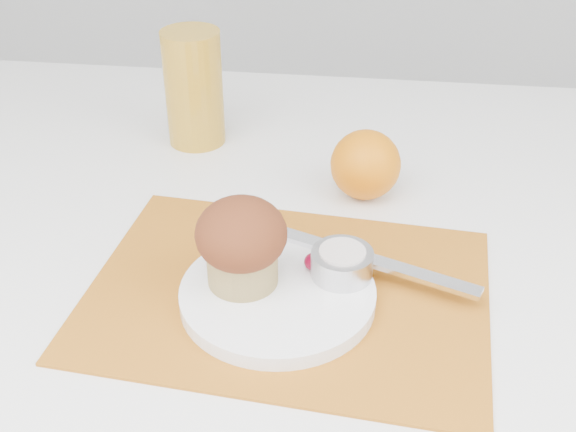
# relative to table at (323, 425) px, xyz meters

# --- Properties ---
(table) EXTENTS (1.20, 0.80, 0.75)m
(table) POSITION_rel_table_xyz_m (0.00, 0.00, 0.00)
(table) COLOR white
(table) RESTS_ON ground
(placemat) EXTENTS (0.41, 0.32, 0.00)m
(placemat) POSITION_rel_table_xyz_m (-0.03, -0.16, 0.38)
(placemat) COLOR #B36518
(placemat) RESTS_ON table
(plate) EXTENTS (0.23, 0.23, 0.02)m
(plate) POSITION_rel_table_xyz_m (-0.04, -0.18, 0.39)
(plate) COLOR white
(plate) RESTS_ON placemat
(ramekin) EXTENTS (0.08, 0.08, 0.03)m
(ramekin) POSITION_rel_table_xyz_m (0.02, -0.15, 0.41)
(ramekin) COLOR #B9B8BD
(ramekin) RESTS_ON plate
(cream) EXTENTS (0.06, 0.06, 0.01)m
(cream) POSITION_rel_table_xyz_m (0.02, -0.15, 0.42)
(cream) COLOR silver
(cream) RESTS_ON ramekin
(raspberry_near) EXTENTS (0.02, 0.02, 0.02)m
(raspberry_near) POSITION_rel_table_xyz_m (-0.01, -0.14, 0.40)
(raspberry_near) COLOR #520215
(raspberry_near) RESTS_ON plate
(raspberry_far) EXTENTS (0.02, 0.02, 0.02)m
(raspberry_far) POSITION_rel_table_xyz_m (0.01, -0.14, 0.40)
(raspberry_far) COLOR #56020D
(raspberry_far) RESTS_ON plate
(butter_knife) EXTENTS (0.21, 0.09, 0.01)m
(butter_knife) POSITION_rel_table_xyz_m (0.05, -0.12, 0.40)
(butter_knife) COLOR silver
(butter_knife) RESTS_ON plate
(orange) EXTENTS (0.08, 0.08, 0.08)m
(orange) POSITION_rel_table_xyz_m (0.04, 0.04, 0.42)
(orange) COLOR orange
(orange) RESTS_ON table
(juice_glass) EXTENTS (0.09, 0.09, 0.15)m
(juice_glass) POSITION_rel_table_xyz_m (-0.20, 0.15, 0.45)
(juice_glass) COLOR gold
(juice_glass) RESTS_ON table
(muffin) EXTENTS (0.09, 0.09, 0.09)m
(muffin) POSITION_rel_table_xyz_m (-0.08, -0.17, 0.44)
(muffin) COLOR #A68C50
(muffin) RESTS_ON plate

